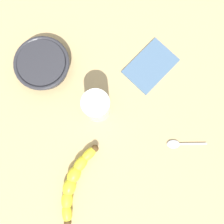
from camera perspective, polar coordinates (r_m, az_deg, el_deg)
wooden_tabletop at (r=69.45cm, az=-2.51°, el=-1.83°), size 120.00×120.00×3.00cm
banana at (r=67.24cm, az=-9.04°, el=-16.24°), size 18.73×14.51×3.48cm
smoothie_glass at (r=62.87cm, az=-3.66°, el=1.23°), size 7.07×7.07×11.96cm
ceramic_bowl at (r=71.17cm, az=-16.28°, el=10.90°), size 15.72×15.72×4.91cm
teaspoon at (r=69.45cm, az=15.10°, el=-7.48°), size 10.20×7.28×0.80cm
folded_napkin at (r=71.96cm, az=9.27°, el=10.88°), size 16.54×12.92×0.60cm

